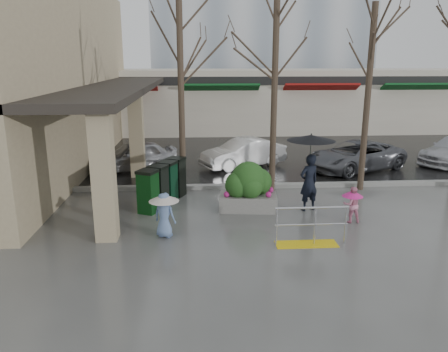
{
  "coord_description": "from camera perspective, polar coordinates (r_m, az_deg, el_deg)",
  "views": [
    {
      "loc": [
        -1.48,
        -11.5,
        4.63
      ],
      "look_at": [
        -0.71,
        0.94,
        1.3
      ],
      "focal_mm": 35.0,
      "sensor_mm": 36.0,
      "label": 1
    }
  ],
  "objects": [
    {
      "name": "news_boxes",
      "position": [
        14.49,
        -7.97,
        -0.99
      ],
      "size": [
        1.53,
        2.45,
        1.37
      ],
      "rotation": [
        0.0,
        0.0,
        -0.43
      ],
      "color": "#0E3E14",
      "rests_on": "ground"
    },
    {
      "name": "tree_midwest",
      "position": [
        15.35,
        6.79,
        17.11
      ],
      "size": [
        3.2,
        3.2,
        7.0
      ],
      "color": "#382B21",
      "rests_on": "ground"
    },
    {
      "name": "tree_mideast",
      "position": [
        16.25,
        18.69,
        15.02
      ],
      "size": [
        3.2,
        3.2,
        6.5
      ],
      "color": "#382B21",
      "rests_on": "ground"
    },
    {
      "name": "canopy_slab",
      "position": [
        19.81,
        -13.49,
        11.65
      ],
      "size": [
        2.8,
        18.0,
        0.25
      ],
      "primitive_type": "cube",
      "color": "#2D2823",
      "rests_on": "pillar_front"
    },
    {
      "name": "curb",
      "position": [
        16.23,
        1.81,
        -1.35
      ],
      "size": [
        120.0,
        0.3,
        0.15
      ],
      "primitive_type": "cube",
      "color": "gray",
      "rests_on": "ground"
    },
    {
      "name": "car_a",
      "position": [
        19.14,
        -11.7,
        2.59
      ],
      "size": [
        3.98,
        2.56,
        1.26
      ],
      "primitive_type": "imported",
      "rotation": [
        0.0,
        0.0,
        -1.26
      ],
      "color": "silver",
      "rests_on": "ground"
    },
    {
      "name": "handrail",
      "position": [
        11.51,
        11.08,
        -7.04
      ],
      "size": [
        1.9,
        0.5,
        1.03
      ],
      "color": "yellow",
      "rests_on": "ground"
    },
    {
      "name": "child_blue",
      "position": [
        11.76,
        -7.8,
        -4.43
      ],
      "size": [
        0.81,
        0.81,
        1.23
      ],
      "rotation": [
        0.0,
        0.0,
        2.7
      ],
      "color": "#6582B4",
      "rests_on": "ground"
    },
    {
      "name": "car_c",
      "position": [
        19.62,
        16.78,
        2.56
      ],
      "size": [
        4.99,
        3.85,
        1.26
      ],
      "primitive_type": "imported",
      "rotation": [
        0.0,
        0.0,
        -1.12
      ],
      "color": "#5C5E63",
      "rests_on": "ground"
    },
    {
      "name": "storefront_row",
      "position": [
        29.79,
        3.21,
        9.91
      ],
      "size": [
        34.0,
        6.74,
        4.0
      ],
      "color": "beige",
      "rests_on": "ground"
    },
    {
      "name": "woman",
      "position": [
        13.77,
        11.15,
        1.65
      ],
      "size": [
        1.5,
        1.5,
        2.46
      ],
      "rotation": [
        0.0,
        0.0,
        3.53
      ],
      "color": "black",
      "rests_on": "ground"
    },
    {
      "name": "pillar_front",
      "position": [
        11.63,
        -15.45,
        0.06
      ],
      "size": [
        0.55,
        0.55,
        3.5
      ],
      "primitive_type": "cube",
      "color": "tan",
      "rests_on": "ground"
    },
    {
      "name": "planter",
      "position": [
        13.77,
        3.22,
        -1.44
      ],
      "size": [
        1.88,
        1.11,
        1.57
      ],
      "rotation": [
        0.0,
        0.0,
        -0.11
      ],
      "color": "slate",
      "rests_on": "ground"
    },
    {
      "name": "near_building",
      "position": [
        20.91,
        -25.22,
        11.86
      ],
      "size": [
        6.0,
        18.0,
        8.0
      ],
      "primitive_type": "cube",
      "color": "tan",
      "rests_on": "ground"
    },
    {
      "name": "tree_west",
      "position": [
        15.12,
        -5.78,
        16.61
      ],
      "size": [
        3.2,
        3.2,
        6.8
      ],
      "color": "#382B21",
      "rests_on": "ground"
    },
    {
      "name": "car_b",
      "position": [
        19.35,
        2.54,
        3.02
      ],
      "size": [
        4.03,
        2.85,
        1.26
      ],
      "primitive_type": "imported",
      "rotation": [
        0.0,
        0.0,
        -1.13
      ],
      "color": "white",
      "rests_on": "ground"
    },
    {
      "name": "pillar_back",
      "position": [
        17.9,
        -11.34,
        5.41
      ],
      "size": [
        0.55,
        0.55,
        3.5
      ],
      "primitive_type": "cube",
      "color": "tan",
      "rests_on": "ground"
    },
    {
      "name": "ground",
      "position": [
        12.49,
        3.53,
        -6.83
      ],
      "size": [
        120.0,
        120.0,
        0.0
      ],
      "primitive_type": "plane",
      "color": "#51514F",
      "rests_on": "ground"
    },
    {
      "name": "child_pink",
      "position": [
        13.27,
        16.38,
        -3.28
      ],
      "size": [
        0.61,
        0.61,
        1.08
      ],
      "rotation": [
        0.0,
        0.0,
        3.15
      ],
      "color": "pink",
      "rests_on": "ground"
    },
    {
      "name": "street_asphalt",
      "position": [
        33.85,
        -1.04,
        7.11
      ],
      "size": [
        120.0,
        36.0,
        0.01
      ],
      "primitive_type": "cube",
      "color": "black",
      "rests_on": "ground"
    }
  ]
}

